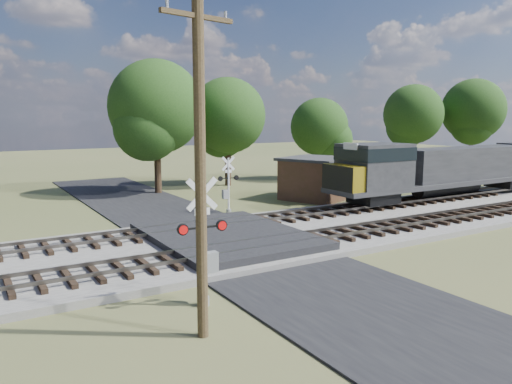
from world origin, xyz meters
TOP-DOWN VIEW (x-y plane):
  - ground at (0.00, 0.00)m, footprint 160.00×160.00m
  - ballast_bed at (10.00, 0.50)m, footprint 140.00×10.00m
  - road at (0.00, 0.00)m, footprint 7.00×60.00m
  - crossing_panel at (0.00, 0.50)m, footprint 7.00×9.00m
  - track_near at (3.12, -2.00)m, footprint 140.00×2.60m
  - track_far at (3.12, 3.00)m, footprint 140.00×2.60m
  - crossing_signal_near at (-4.36, -6.32)m, footprint 1.77×0.38m
  - crossing_signal_far at (3.83, 7.63)m, footprint 1.52×0.33m
  - utility_pole at (-5.47, -8.47)m, footprint 2.32×0.64m
  - equipment_shed at (12.34, 9.16)m, footprint 6.18×6.18m
  - treeline at (8.84, 19.97)m, footprint 79.90×11.63m

SIDE VIEW (x-z plane):
  - ground at x=0.00m, z-range 0.00..0.00m
  - road at x=0.00m, z-range 0.00..0.08m
  - ballast_bed at x=10.00m, z-range 0.00..0.30m
  - crossing_panel at x=0.00m, z-range 0.01..0.62m
  - track_near at x=3.12m, z-range 0.25..0.58m
  - track_far at x=3.12m, z-range 0.25..0.58m
  - crossing_signal_far at x=3.83m, z-range -0.32..3.45m
  - equipment_shed at x=12.34m, z-range 0.02..3.25m
  - crossing_signal_near at x=-4.36m, z-range -0.37..4.01m
  - utility_pole at x=-5.47m, z-range 0.29..9.89m
  - treeline at x=8.84m, z-range 1.05..11.99m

